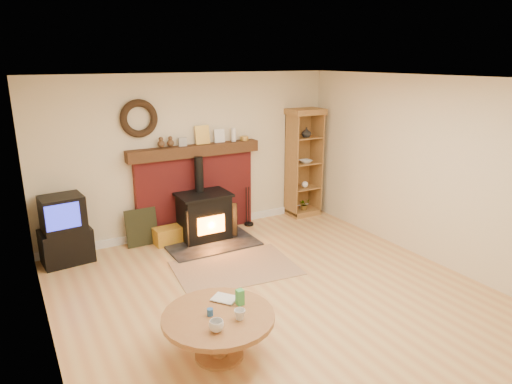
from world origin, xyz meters
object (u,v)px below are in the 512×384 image
wood_stove (205,217)px  coffee_table (219,323)px  curio_cabinet (303,163)px  tv_unit (65,231)px

wood_stove → coffee_table: 3.05m
curio_cabinet → coffee_table: bearing=-135.4°
curio_cabinet → coffee_table: curio_cabinet is taller
tv_unit → curio_cabinet: 4.17m
curio_cabinet → wood_stove: bearing=-172.4°
wood_stove → coffee_table: bearing=-110.8°
wood_stove → curio_cabinet: (2.09, 0.28, 0.61)m
wood_stove → coffee_table: (-1.08, -2.85, -0.00)m
wood_stove → tv_unit: 2.06m
tv_unit → curio_cabinet: (4.14, 0.09, 0.51)m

